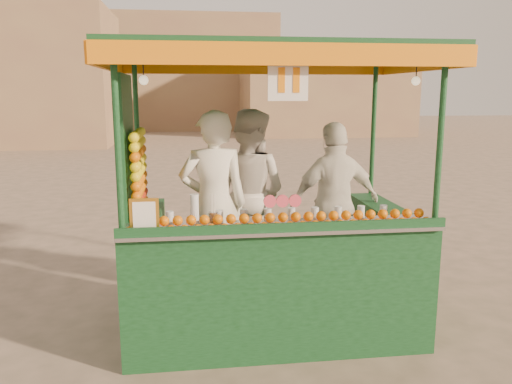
{
  "coord_description": "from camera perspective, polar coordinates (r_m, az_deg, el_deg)",
  "views": [
    {
      "loc": [
        -0.65,
        -4.96,
        2.34
      ],
      "look_at": [
        0.01,
        0.03,
        1.36
      ],
      "focal_mm": 36.06,
      "sensor_mm": 36.0,
      "label": 1
    }
  ],
  "objects": [
    {
      "name": "ground",
      "position": [
        5.52,
        -0.1,
        -14.06
      ],
      "size": [
        90.0,
        90.0,
        0.0
      ],
      "primitive_type": "plane",
      "color": "brown",
      "rests_on": "ground"
    },
    {
      "name": "building_right",
      "position": [
        29.95,
        7.39,
        11.21
      ],
      "size": [
        9.0,
        6.0,
        5.0
      ],
      "primitive_type": "cube",
      "color": "#917A53",
      "rests_on": "ground"
    },
    {
      "name": "building_center",
      "position": [
        35.0,
        -10.0,
        12.73
      ],
      "size": [
        14.0,
        7.0,
        7.0
      ],
      "primitive_type": "cube",
      "color": "#917A53",
      "rests_on": "ground"
    },
    {
      "name": "juice_cart",
      "position": [
        5.04,
        0.86,
        -5.71
      ],
      "size": [
        3.03,
        1.96,
        2.75
      ],
      "color": "#0F3716",
      "rests_on": "ground"
    },
    {
      "name": "vendor_left",
      "position": [
        5.1,
        -4.73,
        -1.39
      ],
      "size": [
        0.71,
        0.5,
        1.85
      ],
      "rotation": [
        0.0,
        0.0,
        3.23
      ],
      "color": "silver",
      "rests_on": "ground"
    },
    {
      "name": "vendor_middle",
      "position": [
        5.69,
        -0.83,
        -0.09
      ],
      "size": [
        1.14,
        1.09,
        1.85
      ],
      "rotation": [
        0.0,
        0.0,
        2.53
      ],
      "color": "silver",
      "rests_on": "ground"
    },
    {
      "name": "vendor_right",
      "position": [
        5.49,
        8.73,
        -1.28
      ],
      "size": [
        1.07,
        0.58,
        1.72
      ],
      "rotation": [
        0.0,
        0.0,
        3.31
      ],
      "color": "white",
      "rests_on": "ground"
    }
  ]
}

